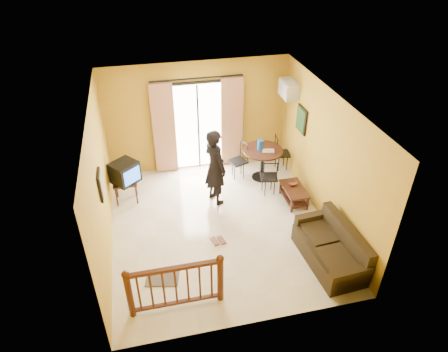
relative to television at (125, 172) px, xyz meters
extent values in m
plane|color=beige|center=(1.87, -1.35, -0.78)|extent=(5.00, 5.00, 0.00)
plane|color=white|center=(1.87, -1.35, 2.02)|extent=(5.00, 5.00, 0.00)
plane|color=#B78C23|center=(1.87, 1.15, 0.62)|extent=(4.50, 0.00, 4.50)
plane|color=#B78C23|center=(1.87, -3.85, 0.62)|extent=(4.50, 0.00, 4.50)
plane|color=#B78C23|center=(-0.38, -1.35, 0.62)|extent=(0.00, 5.00, 5.00)
plane|color=#B78C23|center=(4.12, -1.35, 0.62)|extent=(0.00, 5.00, 5.00)
cube|color=black|center=(1.87, 1.14, 0.37)|extent=(1.34, 0.03, 2.34)
cube|color=white|center=(1.87, 1.10, 0.37)|extent=(1.20, 0.04, 2.20)
cube|color=black|center=(1.87, 1.08, 0.37)|extent=(0.04, 0.02, 2.20)
cube|color=beige|center=(1.02, 1.05, 0.42)|extent=(0.55, 0.08, 2.35)
cube|color=beige|center=(2.72, 1.05, 0.42)|extent=(0.55, 0.08, 2.35)
cylinder|color=black|center=(1.87, 1.05, 1.64)|extent=(2.20, 0.04, 0.04)
cube|color=black|center=(-0.03, 0.00, -0.26)|extent=(0.53, 0.44, 0.04)
cylinder|color=black|center=(-0.25, -0.17, -0.52)|extent=(0.04, 0.04, 0.51)
cylinder|color=black|center=(0.19, -0.17, -0.52)|extent=(0.04, 0.04, 0.51)
cylinder|color=black|center=(-0.25, 0.18, -0.52)|extent=(0.04, 0.04, 0.51)
cylinder|color=black|center=(0.19, 0.18, -0.52)|extent=(0.04, 0.04, 0.51)
cube|color=black|center=(0.00, 0.00, 0.00)|extent=(0.73, 0.72, 0.49)
cube|color=#2970FA|center=(0.16, -0.19, 0.00)|extent=(0.35, 0.29, 0.35)
cube|color=black|center=(-0.35, -1.55, 0.77)|extent=(0.04, 0.42, 0.52)
cube|color=#5A574D|center=(-0.33, -1.55, 0.77)|extent=(0.01, 0.34, 0.44)
cylinder|color=black|center=(3.29, 0.22, 0.01)|extent=(0.97, 0.97, 0.04)
cylinder|color=black|center=(3.29, 0.22, -0.38)|extent=(0.08, 0.08, 0.79)
cylinder|color=black|center=(3.29, 0.22, -0.76)|extent=(0.48, 0.48, 0.03)
cylinder|color=#124FB1|center=(3.22, 0.23, 0.17)|extent=(0.14, 0.14, 0.27)
cube|color=beige|center=(3.40, 0.12, 0.04)|extent=(0.32, 0.24, 0.02)
cube|color=silver|center=(3.97, 0.60, 1.37)|extent=(0.30, 0.60, 0.40)
cube|color=gray|center=(3.82, 0.60, 1.37)|extent=(0.02, 0.56, 0.36)
cube|color=black|center=(4.09, -0.05, 0.87)|extent=(0.04, 0.50, 0.60)
cube|color=black|center=(4.06, -0.05, 0.87)|extent=(0.01, 0.42, 0.52)
cube|color=black|center=(3.72, -0.89, -0.43)|extent=(0.46, 0.83, 0.04)
cube|color=black|center=(3.72, -0.89, -0.67)|extent=(0.42, 0.79, 0.03)
cube|color=black|center=(3.53, -1.26, -0.60)|extent=(0.05, 0.05, 0.35)
cube|color=black|center=(3.90, -1.26, -0.60)|extent=(0.05, 0.05, 0.35)
cube|color=black|center=(3.53, -0.52, -0.60)|extent=(0.05, 0.05, 0.35)
cube|color=black|center=(3.90, -0.52, -0.60)|extent=(0.05, 0.05, 0.35)
imported|color=brown|center=(3.72, -0.74, -0.37)|extent=(0.28, 0.28, 0.07)
cube|color=black|center=(3.67, -2.85, -0.58)|extent=(0.91, 1.64, 0.40)
cube|color=black|center=(3.97, -2.85, -0.23)|extent=(0.29, 1.60, 0.55)
cube|color=black|center=(3.67, -3.62, -0.36)|extent=(0.80, 0.22, 0.30)
cube|color=black|center=(3.67, -2.07, -0.36)|extent=(0.80, 0.22, 0.30)
cube|color=black|center=(3.62, -3.19, -0.35)|extent=(0.59, 0.68, 0.10)
cube|color=black|center=(3.62, -2.50, -0.35)|extent=(0.59, 0.68, 0.10)
imported|color=black|center=(1.97, -0.44, 0.13)|extent=(0.66, 0.78, 1.81)
cylinder|color=#471E0F|center=(-0.03, -3.25, -0.32)|extent=(0.11, 0.11, 0.92)
cylinder|color=#471E0F|center=(1.47, -3.25, -0.32)|extent=(0.11, 0.11, 0.92)
sphere|color=#471E0F|center=(-0.03, -3.25, 0.19)|extent=(0.13, 0.13, 0.13)
sphere|color=#471E0F|center=(1.47, -3.25, 0.19)|extent=(0.13, 0.13, 0.13)
cube|color=#471E0F|center=(0.72, -3.25, 0.14)|extent=(1.55, 0.08, 0.06)
cube|color=#471E0F|center=(0.72, -3.25, -0.68)|extent=(1.55, 0.06, 0.05)
cube|color=#4F463F|center=(0.52, -2.56, -0.77)|extent=(0.67, 0.52, 0.02)
cube|color=brown|center=(1.66, -1.83, -0.76)|extent=(0.16, 0.27, 0.03)
cube|color=brown|center=(1.80, -1.83, -0.76)|extent=(0.16, 0.27, 0.03)
camera|label=1|loc=(0.50, -7.75, 4.87)|focal=32.00mm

